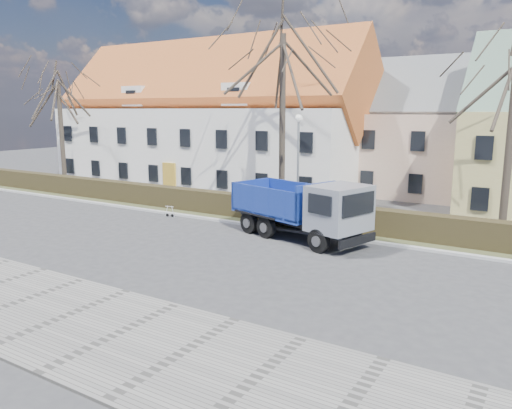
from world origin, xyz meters
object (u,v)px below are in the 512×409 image
Objects in this scene: cart_frame at (166,211)px; parked_car_a at (269,191)px; streetlight at (298,168)px; dump_truck at (295,207)px.

cart_frame is 0.20× the size of parked_car_a.
streetlight reaches higher than cart_frame.
dump_truck is 9.89m from parked_car_a.
dump_truck is 9.58× the size of cart_frame.
dump_truck reaches higher than cart_frame.
dump_truck is at bearing -165.45° from parked_car_a.
parked_car_a is at bearing 144.89° from dump_truck.
dump_truck is 3.97m from streetlight.
cart_frame is at bearing -165.29° from dump_truck.
streetlight is at bearing 132.40° from dump_truck.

